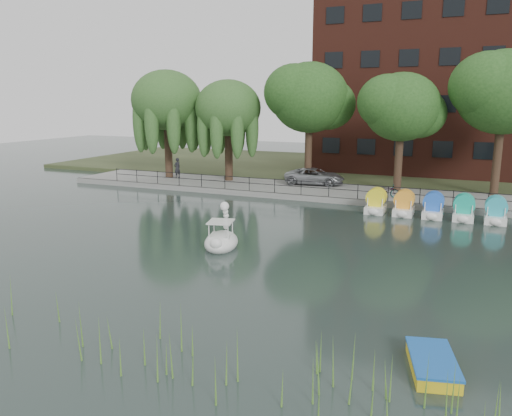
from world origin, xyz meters
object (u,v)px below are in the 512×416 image
Objects in this scene: bicycle at (386,190)px; yellow_rowboat at (433,363)px; pedestrian at (177,167)px; swan_boat at (221,238)px; minivan at (314,175)px.

yellow_rowboat is at bearing 179.26° from bicycle.
bicycle is at bearing 101.24° from pedestrian.
swan_boat is (-5.54, -13.87, -0.44)m from bicycle.
pedestrian reaches higher than minivan.
minivan is 17.10m from swan_boat.
minivan is 6.85m from bicycle.
bicycle is 22.14m from yellow_rowboat.
yellow_rowboat is (22.31, -23.45, -1.17)m from pedestrian.
swan_boat reaches higher than minivan.
swan_boat reaches higher than bicycle.
minivan reaches higher than yellow_rowboat.
pedestrian is 32.39m from yellow_rowboat.
minivan is at bearing 99.45° from yellow_rowboat.
bicycle is 14.94m from swan_boat.
bicycle is (6.04, -3.21, -0.24)m from minivan.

